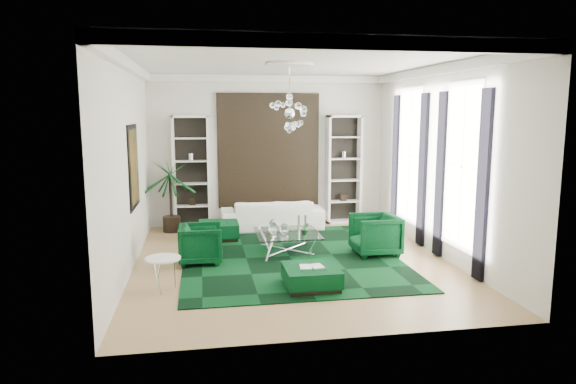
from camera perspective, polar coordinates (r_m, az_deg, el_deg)
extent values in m
cube|color=tan|center=(10.10, 0.45, -7.75)|extent=(6.00, 7.00, 0.02)
cube|color=white|center=(9.72, 0.48, 14.36)|extent=(6.00, 7.00, 0.02)
cube|color=silver|center=(13.19, -2.20, 4.62)|extent=(6.00, 0.02, 3.80)
cube|color=silver|center=(6.33, 6.01, -0.12)|extent=(6.00, 0.02, 3.80)
cube|color=silver|center=(9.67, -17.40, 2.65)|extent=(0.02, 7.00, 3.80)
cube|color=silver|center=(10.67, 16.62, 3.24)|extent=(0.02, 7.00, 3.80)
cylinder|color=white|center=(10.01, 0.17, 13.97)|extent=(0.90, 0.90, 0.05)
cube|color=black|center=(13.14, -2.17, 4.60)|extent=(2.50, 0.06, 2.80)
cube|color=black|center=(10.26, -16.72, 2.74)|extent=(0.04, 1.30, 1.60)
cube|color=white|center=(9.87, 18.81, 2.70)|extent=(0.03, 1.10, 2.90)
cube|color=black|center=(9.20, 20.83, 0.60)|extent=(0.07, 0.30, 3.25)
cube|color=black|center=(10.57, 16.58, 1.82)|extent=(0.07, 0.30, 3.25)
cube|color=white|center=(12.02, 13.39, 3.97)|extent=(0.03, 1.10, 2.90)
cube|color=black|center=(11.32, 14.71, 2.35)|extent=(0.07, 0.30, 3.25)
cube|color=black|center=(12.75, 11.85, 3.16)|extent=(0.07, 0.30, 3.25)
cube|color=black|center=(10.38, 0.16, -7.17)|extent=(4.20, 5.00, 0.02)
imported|color=white|center=(12.75, -1.78, -2.51)|extent=(2.48, 0.97, 0.73)
imported|color=black|center=(10.05, -9.67, -5.70)|extent=(0.82, 0.80, 0.75)
imported|color=black|center=(10.61, 9.64, -4.69)|extent=(0.91, 0.88, 0.83)
cube|color=black|center=(11.84, -7.71, -4.29)|extent=(0.89, 0.89, 0.39)
cube|color=black|center=(8.61, 2.61, -9.45)|extent=(0.88, 0.88, 0.35)
cube|color=white|center=(8.55, 2.62, -8.24)|extent=(0.40, 0.27, 0.03)
cylinder|color=white|center=(8.66, -13.67, -8.91)|extent=(0.57, 0.57, 0.55)
imported|color=#10451A|center=(10.28, 1.94, -4.12)|extent=(0.14, 0.11, 0.26)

